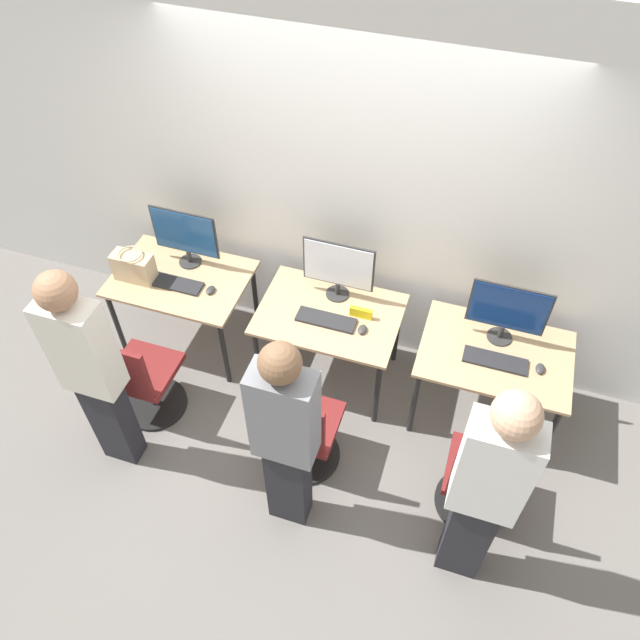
% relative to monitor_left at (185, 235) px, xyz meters
% --- Properties ---
extents(ground_plane, '(20.00, 20.00, 0.00)m').
position_rel_monitor_left_xyz_m(ground_plane, '(1.18, -0.54, -0.97)').
color(ground_plane, slate).
extents(wall_back, '(12.00, 0.05, 2.80)m').
position_rel_monitor_left_xyz_m(wall_back, '(1.18, 0.30, 0.43)').
color(wall_back, silver).
rests_on(wall_back, ground_plane).
extents(desk_left, '(1.01, 0.71, 0.71)m').
position_rel_monitor_left_xyz_m(desk_left, '(0.00, -0.18, -0.35)').
color(desk_left, tan).
rests_on(desk_left, ground_plane).
extents(monitor_left, '(0.52, 0.17, 0.48)m').
position_rel_monitor_left_xyz_m(monitor_left, '(0.00, 0.00, 0.00)').
color(monitor_left, '#2D2D2D').
rests_on(monitor_left, desk_left).
extents(keyboard_left, '(0.42, 0.14, 0.02)m').
position_rel_monitor_left_xyz_m(keyboard_left, '(0.00, -0.26, -0.25)').
color(keyboard_left, '#262628').
rests_on(keyboard_left, desk_left).
extents(mouse_left, '(0.06, 0.09, 0.03)m').
position_rel_monitor_left_xyz_m(mouse_left, '(0.28, -0.25, -0.25)').
color(mouse_left, '#333333').
rests_on(mouse_left, desk_left).
extents(office_chair_left, '(0.48, 0.48, 0.90)m').
position_rel_monitor_left_xyz_m(office_chair_left, '(0.02, -0.93, -0.60)').
color(office_chair_left, black).
rests_on(office_chair_left, ground_plane).
extents(person_left, '(0.36, 0.23, 1.74)m').
position_rel_monitor_left_xyz_m(person_left, '(0.01, -1.29, -0.01)').
color(person_left, '#232328').
rests_on(person_left, ground_plane).
extents(desk_center, '(1.01, 0.71, 0.71)m').
position_rel_monitor_left_xyz_m(desk_center, '(1.18, -0.18, -0.35)').
color(desk_center, tan).
rests_on(desk_center, ground_plane).
extents(monitor_center, '(0.52, 0.17, 0.48)m').
position_rel_monitor_left_xyz_m(monitor_center, '(1.18, 0.02, 0.00)').
color(monitor_center, '#2D2D2D').
rests_on(monitor_center, desk_center).
extents(keyboard_center, '(0.42, 0.14, 0.02)m').
position_rel_monitor_left_xyz_m(keyboard_center, '(1.18, -0.26, -0.25)').
color(keyboard_center, '#262628').
rests_on(keyboard_center, desk_center).
extents(mouse_center, '(0.06, 0.09, 0.03)m').
position_rel_monitor_left_xyz_m(mouse_center, '(1.44, -0.27, -0.25)').
color(mouse_center, '#333333').
rests_on(mouse_center, desk_center).
extents(office_chair_center, '(0.48, 0.48, 0.90)m').
position_rel_monitor_left_xyz_m(office_chair_center, '(1.25, -0.98, -0.60)').
color(office_chair_center, black).
rests_on(office_chair_center, ground_plane).
extents(person_center, '(0.36, 0.22, 1.69)m').
position_rel_monitor_left_xyz_m(person_center, '(1.28, -1.35, -0.04)').
color(person_center, '#232328').
rests_on(person_center, ground_plane).
extents(desk_right, '(1.01, 0.71, 0.71)m').
position_rel_monitor_left_xyz_m(desk_right, '(2.35, -0.18, -0.35)').
color(desk_right, tan).
rests_on(desk_right, ground_plane).
extents(monitor_right, '(0.52, 0.17, 0.48)m').
position_rel_monitor_left_xyz_m(monitor_right, '(2.35, -0.03, 0.00)').
color(monitor_right, '#2D2D2D').
rests_on(monitor_right, desk_right).
extents(keyboard_right, '(0.42, 0.14, 0.02)m').
position_rel_monitor_left_xyz_m(keyboard_right, '(2.35, -0.26, -0.25)').
color(keyboard_right, '#262628').
rests_on(keyboard_right, desk_right).
extents(mouse_right, '(0.06, 0.09, 0.03)m').
position_rel_monitor_left_xyz_m(mouse_right, '(2.64, -0.24, -0.25)').
color(mouse_right, '#333333').
rests_on(mouse_right, desk_right).
extents(office_chair_right, '(0.48, 0.48, 0.90)m').
position_rel_monitor_left_xyz_m(office_chair_right, '(2.42, -0.98, -0.60)').
color(office_chair_right, black).
rests_on(office_chair_right, ground_plane).
extents(person_right, '(0.36, 0.23, 1.77)m').
position_rel_monitor_left_xyz_m(person_right, '(2.39, -1.35, 0.01)').
color(person_right, '#232328').
rests_on(person_right, ground_plane).
extents(handbag, '(0.30, 0.18, 0.25)m').
position_rel_monitor_left_xyz_m(handbag, '(-0.30, -0.29, -0.15)').
color(handbag, tan).
rests_on(handbag, desk_left).
extents(placard_center, '(0.16, 0.03, 0.08)m').
position_rel_monitor_left_xyz_m(placard_center, '(1.40, -0.14, -0.22)').
color(placard_center, yellow).
rests_on(placard_center, desk_center).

